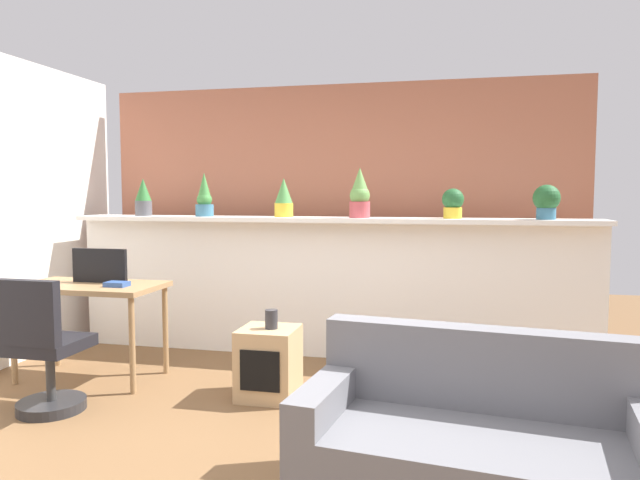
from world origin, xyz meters
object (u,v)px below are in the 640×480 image
object	(u,v)px
potted_plant_0	(143,197)
couch	(477,453)
potted_plant_1	(204,198)
tv_monitor	(100,266)
vase_on_shelf	(271,319)
desk	(90,295)
potted_plant_5	(546,201)
potted_plant_3	(360,195)
potted_plant_4	(453,203)
potted_plant_2	(284,198)
book_on_desk	(117,284)
office_chair	(44,356)
side_cube_shelf	(269,363)

from	to	relation	value
potted_plant_0	couch	size ratio (longest dim) A/B	0.21
potted_plant_1	tv_monitor	world-z (taller)	potted_plant_1
potted_plant_0	vase_on_shelf	world-z (taller)	potted_plant_0
tv_monitor	desk	bearing A→B (deg)	-114.11
potted_plant_0	vase_on_shelf	distance (m)	2.13
potted_plant_5	potted_plant_3	bearing A→B (deg)	179.90
couch	potted_plant_4	bearing A→B (deg)	92.89
potted_plant_2	desk	xyz separation A→B (m)	(-1.27, -1.03, -0.75)
vase_on_shelf	couch	bearing A→B (deg)	-42.26
potted_plant_2	book_on_desk	size ratio (longest dim) A/B	2.11
office_chair	couch	distance (m)	2.79
potted_plant_5	side_cube_shelf	distance (m)	2.54
tv_monitor	potted_plant_2	bearing A→B (deg)	37.42
vase_on_shelf	desk	bearing A→B (deg)	175.83
desk	side_cube_shelf	distance (m)	1.54
desk	office_chair	xyz separation A→B (m)	(0.14, -0.73, -0.28)
potted_plant_1	potted_plant_5	distance (m)	2.94
potted_plant_0	vase_on_shelf	size ratio (longest dim) A/B	2.61
potted_plant_1	potted_plant_2	xyz separation A→B (m)	(0.74, 0.04, 0.00)
vase_on_shelf	potted_plant_2	bearing A→B (deg)	101.80
potted_plant_1	potted_plant_2	size ratio (longest dim) A/B	1.15
potted_plant_4	couch	xyz separation A→B (m)	(0.12, -2.36, -1.09)
potted_plant_4	couch	world-z (taller)	potted_plant_4
potted_plant_4	tv_monitor	world-z (taller)	potted_plant_4
tv_monitor	vase_on_shelf	bearing A→B (deg)	-7.36
couch	vase_on_shelf	bearing A→B (deg)	137.74
potted_plant_5	vase_on_shelf	size ratio (longest dim) A/B	2.08
potted_plant_0	potted_plant_2	size ratio (longest dim) A/B	1.01
couch	potted_plant_5	bearing A→B (deg)	75.22
potted_plant_3	potted_plant_5	bearing A→B (deg)	-0.10
potted_plant_0	book_on_desk	bearing A→B (deg)	-70.80
potted_plant_1	book_on_desk	size ratio (longest dim) A/B	2.42
desk	office_chair	size ratio (longest dim) A/B	1.21
couch	book_on_desk	bearing A→B (deg)	153.80
desk	couch	xyz separation A→B (m)	(2.86, -1.34, -0.38)
tv_monitor	side_cube_shelf	size ratio (longest dim) A/B	0.92
potted_plant_2	desk	bearing A→B (deg)	-141.11
vase_on_shelf	potted_plant_3	bearing A→B (deg)	67.36
potted_plant_2	book_on_desk	world-z (taller)	potted_plant_2
potted_plant_0	desk	bearing A→B (deg)	-84.40
potted_plant_3	book_on_desk	xyz separation A→B (m)	(-1.69, -1.05, -0.67)
potted_plant_0	office_chair	world-z (taller)	potted_plant_0
side_cube_shelf	tv_monitor	bearing A→B (deg)	172.68
potted_plant_4	desk	xyz separation A→B (m)	(-2.74, -1.02, -0.71)
potted_plant_2	tv_monitor	bearing A→B (deg)	-142.58
potted_plant_0	potted_plant_3	xyz separation A→B (m)	(2.06, -0.03, 0.02)
vase_on_shelf	book_on_desk	xyz separation A→B (m)	(-1.23, 0.04, 0.20)
potted_plant_1	office_chair	xyz separation A→B (m)	(-0.39, -1.71, -1.02)
potted_plant_3	desk	distance (m)	2.33
potted_plant_5	potted_plant_0	bearing A→B (deg)	179.52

